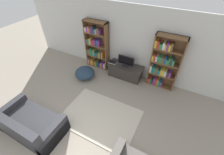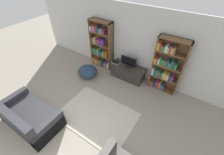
% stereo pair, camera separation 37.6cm
% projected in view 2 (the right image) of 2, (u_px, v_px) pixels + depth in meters
% --- Properties ---
extents(wall_back, '(8.80, 0.06, 2.60)m').
position_uv_depth(wall_back, '(133.00, 43.00, 5.28)').
color(wall_back, silver).
rests_on(wall_back, ground_plane).
extents(bookshelf_left, '(0.94, 0.30, 1.93)m').
position_uv_depth(bookshelf_left, '(101.00, 46.00, 5.97)').
color(bookshelf_left, brown).
rests_on(bookshelf_left, ground_plane).
extents(bookshelf_right, '(0.94, 0.30, 1.93)m').
position_uv_depth(bookshelf_right, '(166.00, 67.00, 4.85)').
color(bookshelf_right, brown).
rests_on(bookshelf_right, ground_plane).
extents(tv_stand, '(1.32, 0.56, 0.51)m').
position_uv_depth(tv_stand, '(128.00, 72.00, 5.71)').
color(tv_stand, '#332D28').
rests_on(tv_stand, ground_plane).
extents(television, '(0.62, 0.16, 0.43)m').
position_uv_depth(television, '(129.00, 62.00, 5.39)').
color(television, black).
rests_on(television, tv_stand).
extents(laptop, '(0.32, 0.22, 0.03)m').
position_uv_depth(laptop, '(116.00, 62.00, 5.75)').
color(laptop, silver).
rests_on(laptop, tv_stand).
extents(area_rug, '(2.21, 1.55, 0.02)m').
position_uv_depth(area_rug, '(97.00, 115.00, 4.50)').
color(area_rug, beige).
rests_on(area_rug, ground_plane).
extents(couch_left_sectional, '(1.73, 0.96, 0.87)m').
position_uv_depth(couch_left_sectional, '(29.00, 117.00, 4.13)').
color(couch_left_sectional, '#2D2D33').
rests_on(couch_left_sectional, ground_plane).
extents(beanbag_ottoman, '(0.74, 0.74, 0.43)m').
position_uv_depth(beanbag_ottoman, '(88.00, 71.00, 5.82)').
color(beanbag_ottoman, '#23384C').
rests_on(beanbag_ottoman, ground_plane).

